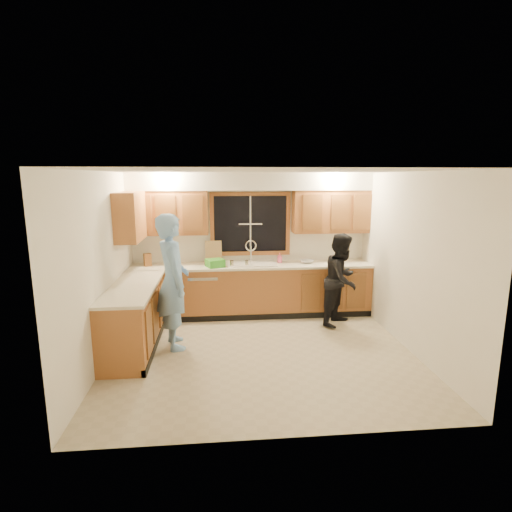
{
  "coord_description": "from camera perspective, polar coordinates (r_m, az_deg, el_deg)",
  "views": [
    {
      "loc": [
        -0.57,
        -5.22,
        2.41
      ],
      "look_at": [
        -0.02,
        0.65,
        1.26
      ],
      "focal_mm": 28.0,
      "sensor_mm": 36.0,
      "label": 1
    }
  ],
  "objects": [
    {
      "name": "upper_cabinets_right",
      "position": [
        7.26,
        10.64,
        6.26
      ],
      "size": [
        1.35,
        0.33,
        0.75
      ],
      "primitive_type": "cube",
      "color": "#A96431",
      "rests_on": "wall_back"
    },
    {
      "name": "wall_right",
      "position": [
        5.98,
        21.25,
        -0.89
      ],
      "size": [
        0.0,
        3.8,
        3.8
      ],
      "primitive_type": "plane",
      "rotation": [
        1.57,
        0.0,
        -1.57
      ],
      "color": "white",
      "rests_on": "ground"
    },
    {
      "name": "wall_left",
      "position": [
        5.57,
        -21.22,
        -1.73
      ],
      "size": [
        0.0,
        3.8,
        3.8
      ],
      "primitive_type": "plane",
      "rotation": [
        1.57,
        0.0,
        1.57
      ],
      "color": "white",
      "rests_on": "ground"
    },
    {
      "name": "countertop_back",
      "position": [
        7.0,
        -0.59,
        -1.39
      ],
      "size": [
        4.2,
        0.63,
        0.04
      ],
      "primitive_type": "cube",
      "color": "#EFE4C9",
      "rests_on": "base_cabinets_back"
    },
    {
      "name": "wall_back",
      "position": [
        7.24,
        -0.81,
        1.85
      ],
      "size": [
        4.2,
        0.0,
        4.2
      ],
      "primitive_type": "plane",
      "rotation": [
        1.57,
        0.0,
        0.0
      ],
      "color": "white",
      "rests_on": "ground"
    },
    {
      "name": "bowl",
      "position": [
        7.17,
        7.28,
        -0.77
      ],
      "size": [
        0.27,
        0.27,
        0.06
      ],
      "primitive_type": "imported",
      "rotation": [
        0.0,
        0.0,
        0.18
      ],
      "color": "silver",
      "rests_on": "countertop_back"
    },
    {
      "name": "cutting_board",
      "position": [
        7.16,
        -6.09,
        0.61
      ],
      "size": [
        0.3,
        0.12,
        0.39
      ],
      "primitive_type": "cube",
      "rotation": [
        -0.21,
        0.0,
        0.06
      ],
      "color": "tan",
      "rests_on": "countertop_back"
    },
    {
      "name": "woman",
      "position": [
        6.74,
        12.15,
        -3.3
      ],
      "size": [
        0.93,
        0.94,
        1.53
      ],
      "primitive_type": "imported",
      "rotation": [
        0.0,
        0.0,
        0.86
      ],
      "color": "black",
      "rests_on": "floor"
    },
    {
      "name": "base_cabinets_back",
      "position": [
        7.13,
        -0.59,
        -4.98
      ],
      "size": [
        4.2,
        0.6,
        0.88
      ],
      "primitive_type": "cube",
      "color": "#A96431",
      "rests_on": "ground"
    },
    {
      "name": "window_frame",
      "position": [
        7.18,
        -0.81,
        4.6
      ],
      "size": [
        1.44,
        0.03,
        1.14
      ],
      "color": "black",
      "rests_on": "wall_back"
    },
    {
      "name": "stove",
      "position": [
        5.51,
        -18.2,
        -10.35
      ],
      "size": [
        0.58,
        0.75,
        0.9
      ],
      "primitive_type": "cube",
      "color": "silver",
      "rests_on": "floor"
    },
    {
      "name": "soap_bottle",
      "position": [
        7.16,
        3.4,
        -0.25
      ],
      "size": [
        0.08,
        0.08,
        0.17
      ],
      "primitive_type": "imported",
      "rotation": [
        0.0,
        0.0,
        -0.02
      ],
      "color": "#EB5985",
      "rests_on": "countertop_back"
    },
    {
      "name": "ceiling",
      "position": [
        5.25,
        0.86,
        12.04
      ],
      "size": [
        4.2,
        4.2,
        0.0
      ],
      "primitive_type": "plane",
      "rotation": [
        3.14,
        0.0,
        0.0
      ],
      "color": "white"
    },
    {
      "name": "soffit",
      "position": [
        6.97,
        -0.71,
        10.58
      ],
      "size": [
        4.2,
        0.35,
        0.3
      ],
      "primitive_type": "cube",
      "color": "silver",
      "rests_on": "wall_back"
    },
    {
      "name": "dishwasher",
      "position": [
        7.11,
        -7.46,
        -5.37
      ],
      "size": [
        0.6,
        0.56,
        0.82
      ],
      "primitive_type": "cube",
      "color": "silver",
      "rests_on": "floor"
    },
    {
      "name": "dish_crate",
      "position": [
        6.85,
        -5.87,
        -1.0
      ],
      "size": [
        0.36,
        0.35,
        0.13
      ],
      "primitive_type": "cube",
      "rotation": [
        0.0,
        0.0,
        0.39
      ],
      "color": "green",
      "rests_on": "countertop_back"
    },
    {
      "name": "base_cabinets_left",
      "position": [
        6.04,
        -17.02,
        -8.48
      ],
      "size": [
        0.6,
        1.9,
        0.88
      ],
      "primitive_type": "cube",
      "color": "#A96431",
      "rests_on": "ground"
    },
    {
      "name": "can_left",
      "position": [
        6.8,
        -3.48,
        -1.13
      ],
      "size": [
        0.08,
        0.08,
        0.11
      ],
      "primitive_type": "cylinder",
      "rotation": [
        0.0,
        0.0,
        0.39
      ],
      "color": "#BBB08F",
      "rests_on": "countertop_back"
    },
    {
      "name": "floor",
      "position": [
        5.78,
        0.78,
        -13.57
      ],
      "size": [
        4.2,
        4.2,
        0.0
      ],
      "primitive_type": "plane",
      "color": "#B5A78B",
      "rests_on": "ground"
    },
    {
      "name": "upper_cabinets_return",
      "position": [
        6.51,
        -17.54,
        5.4
      ],
      "size": [
        0.33,
        0.9,
        0.75
      ],
      "primitive_type": "cube",
      "color": "#A96431",
      "rests_on": "wall_left"
    },
    {
      "name": "upper_cabinets_left",
      "position": [
        7.04,
        -12.42,
        6.04
      ],
      "size": [
        1.35,
        0.33,
        0.75
      ],
      "primitive_type": "cube",
      "color": "#A96431",
      "rests_on": "wall_back"
    },
    {
      "name": "man",
      "position": [
        5.79,
        -11.79,
        -3.59
      ],
      "size": [
        0.63,
        0.8,
        1.93
      ],
      "primitive_type": "imported",
      "rotation": [
        0.0,
        0.0,
        1.84
      ],
      "color": "#7EB0EE",
      "rests_on": "floor"
    },
    {
      "name": "countertop_left",
      "position": [
        5.9,
        -17.13,
        -4.27
      ],
      "size": [
        0.63,
        1.9,
        0.04
      ],
      "primitive_type": "cube",
      "color": "#EFE4C9",
      "rests_on": "base_cabinets_left"
    },
    {
      "name": "can_right",
      "position": [
        6.84,
        -1.33,
        -1.07
      ],
      "size": [
        0.07,
        0.07,
        0.11
      ],
      "primitive_type": "cylinder",
      "rotation": [
        0.0,
        0.0,
        -0.36
      ],
      "color": "#BBB08F",
      "rests_on": "countertop_back"
    },
    {
      "name": "sink",
      "position": [
        7.02,
        -0.6,
        -1.64
      ],
      "size": [
        0.86,
        0.52,
        0.57
      ],
      "color": "white",
      "rests_on": "countertop_back"
    },
    {
      "name": "knife_block",
      "position": [
        7.11,
        -15.23,
        -0.53
      ],
      "size": [
        0.15,
        0.14,
        0.22
      ],
      "primitive_type": "cube",
      "rotation": [
        0.0,
        0.0,
        0.45
      ],
      "color": "brown",
      "rests_on": "countertop_back"
    }
  ]
}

